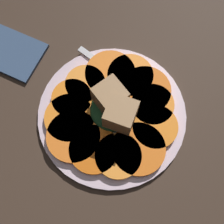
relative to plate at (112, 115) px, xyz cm
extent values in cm
cube|color=#38281E|center=(0.00, 0.00, -1.52)|extent=(120.00, 120.00, 2.00)
cylinder|color=silver|center=(0.00, 0.00, -0.02)|extent=(26.29, 26.29, 1.00)
cylinder|color=white|center=(0.00, 0.00, 0.03)|extent=(21.03, 21.03, 1.00)
cylinder|color=orange|center=(4.17, 6.64, 1.12)|extent=(9.23, 9.23, 1.08)
cylinder|color=#D35E11|center=(0.22, 7.20, 1.12)|extent=(8.42, 8.42, 1.08)
cylinder|color=orange|center=(-4.16, 6.46, 1.12)|extent=(7.85, 7.85, 1.08)
cylinder|color=orange|center=(-6.75, 3.95, 1.12)|extent=(9.15, 9.15, 1.08)
cylinder|color=orange|center=(-7.79, -0.81, 1.12)|extent=(7.89, 7.89, 1.08)
cylinder|color=orange|center=(-5.83, -4.37, 1.12)|extent=(7.63, 7.63, 1.08)
cylinder|color=#D76215|center=(-3.59, -6.32, 1.12)|extent=(9.26, 9.26, 1.08)
cylinder|color=orange|center=(0.24, -7.86, 1.12)|extent=(8.40, 8.40, 1.08)
cylinder|color=orange|center=(3.44, -6.64, 1.12)|extent=(9.22, 9.22, 1.08)
cylinder|color=orange|center=(6.66, -2.92, 1.12)|extent=(7.26, 7.26, 1.08)
cylinder|color=orange|center=(7.56, 0.59, 1.12)|extent=(7.24, 7.24, 1.08)
cylinder|color=orange|center=(6.28, 3.97, 1.12)|extent=(8.74, 8.74, 1.08)
ellipsoid|color=#1E4723|center=(0.00, 0.00, 1.74)|extent=(7.77, 6.99, 2.31)
cube|color=olive|center=(-1.42, 1.14, 4.71)|extent=(4.22, 4.22, 3.64)
cube|color=#9E754C|center=(-1.95, 0.86, 5.23)|extent=(5.05, 5.05, 4.68)
cube|color=#9E754C|center=(0.88, -1.16, 5.18)|extent=(6.18, 6.18, 4.58)
cube|color=silver|center=(4.97, -7.72, 0.78)|extent=(12.41, 3.96, 0.40)
cube|color=silver|center=(-1.84, -6.10, 0.78)|extent=(2.01, 2.60, 0.40)
cube|color=silver|center=(-5.20, -6.33, 0.78)|extent=(4.86, 1.44, 0.40)
cube|color=silver|center=(-5.05, -5.68, 0.78)|extent=(4.86, 1.44, 0.40)
cube|color=silver|center=(-4.89, -5.03, 0.78)|extent=(4.86, 1.44, 0.40)
cube|color=silver|center=(-4.74, -4.38, 0.78)|extent=(4.86, 1.44, 0.40)
cube|color=#334766|center=(24.35, -3.25, -0.12)|extent=(14.70, 8.82, 0.80)
camera|label=1|loc=(-7.28, 15.59, 52.77)|focal=50.00mm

